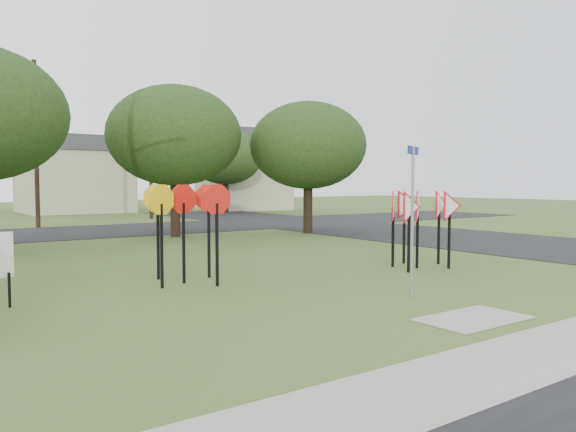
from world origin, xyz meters
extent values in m
plane|color=#39541F|center=(0.00, 0.00, 0.00)|extent=(140.00, 140.00, 0.00)
cube|color=gray|center=(0.00, -4.20, 0.01)|extent=(30.00, 1.60, 0.02)
cube|color=black|center=(12.00, 10.00, 0.01)|extent=(8.00, 50.00, 0.02)
cube|color=black|center=(0.00, 20.00, 0.01)|extent=(60.00, 8.00, 0.02)
cube|color=gray|center=(0.00, -2.40, 0.01)|extent=(2.00, 1.20, 0.02)
cylinder|color=gray|center=(0.42, -0.54, 1.60)|extent=(0.06, 0.06, 3.20)
cube|color=navy|center=(0.42, -0.54, 3.11)|extent=(0.61, 0.29, 0.17)
cube|color=black|center=(-2.70, 3.91, 0.98)|extent=(0.06, 0.06, 1.96)
cube|color=black|center=(-1.82, 4.30, 0.98)|extent=(0.06, 0.06, 1.96)
cube|color=black|center=(-2.21, 3.12, 0.98)|extent=(0.06, 0.06, 1.96)
cube|color=black|center=(-3.39, 3.61, 0.98)|extent=(0.06, 0.06, 1.96)
cube|color=black|center=(-2.99, 4.79, 0.98)|extent=(0.06, 0.06, 1.96)
cube|color=black|center=(3.00, 1.91, 0.87)|extent=(0.06, 0.06, 1.73)
cube|color=black|center=(3.77, 2.30, 0.87)|extent=(0.06, 0.06, 1.73)
cube|color=black|center=(4.44, 1.72, 0.87)|extent=(0.06, 0.06, 1.73)
cube|color=black|center=(3.38, 2.87, 0.87)|extent=(0.06, 0.06, 1.73)
cube|color=black|center=(4.16, 3.16, 0.87)|extent=(0.06, 0.06, 1.73)
cube|color=black|center=(4.93, 2.49, 0.87)|extent=(0.06, 0.06, 1.73)
cube|color=black|center=(-6.61, 3.45, 0.35)|extent=(0.05, 0.05, 0.69)
cylinder|color=#38281A|center=(-2.00, 24.00, 4.50)|extent=(0.24, 0.24, 9.00)
cube|color=#38281A|center=(-2.00, 24.00, 8.30)|extent=(1.40, 0.10, 0.10)
cylinder|color=#38281A|center=(6.00, 28.00, 4.25)|extent=(0.24, 0.24, 8.50)
cube|color=#38281A|center=(6.00, 28.00, 7.80)|extent=(1.40, 0.10, 0.10)
cube|color=#BFBB99|center=(4.00, 40.00, 2.50)|extent=(8.00, 8.00, 5.00)
cube|color=#3F3F43|center=(4.00, 40.00, 5.60)|extent=(8.40, 8.40, 1.20)
cube|color=#BFBB99|center=(18.00, 36.00, 3.00)|extent=(7.91, 7.91, 6.00)
cube|color=#3F3F43|center=(18.00, 36.00, 6.60)|extent=(8.30, 8.30, 1.20)
cylinder|color=black|center=(2.00, 15.00, 1.22)|extent=(0.44, 0.44, 2.45)
ellipsoid|color=#1C3314|center=(2.00, 15.00, 4.55)|extent=(6.00, 6.00, 4.50)
cylinder|color=black|center=(8.00, 13.00, 1.14)|extent=(0.44, 0.44, 2.27)
ellipsoid|color=#1C3314|center=(8.00, 13.00, 4.23)|extent=(5.60, 5.60, 4.20)
cylinder|color=black|center=(14.00, 32.00, 1.22)|extent=(0.44, 0.44, 2.45)
ellipsoid|color=#1C3314|center=(14.00, 32.00, 4.55)|extent=(6.00, 6.00, 4.50)
camera|label=1|loc=(-8.43, -8.57, 2.44)|focal=35.00mm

